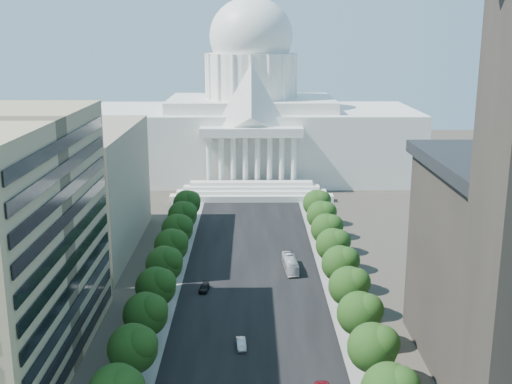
{
  "coord_description": "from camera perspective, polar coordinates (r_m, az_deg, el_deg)",
  "views": [
    {
      "loc": [
        -0.23,
        -51.66,
        52.11
      ],
      "look_at": [
        0.94,
        87.34,
        17.56
      ],
      "focal_mm": 45.0,
      "sensor_mm": 36.0,
      "label": 1
    }
  ],
  "objects": [
    {
      "name": "tree_r_e",
      "position": [
        121.87,
        8.41,
        -8.2
      ],
      "size": [
        7.79,
        7.6,
        9.97
      ],
      "color": "#33261C",
      "rests_on": "ground"
    },
    {
      "name": "tree_l_d",
      "position": [
        110.82,
        -9.65,
        -10.58
      ],
      "size": [
        7.79,
        7.6,
        9.97
      ],
      "color": "#33261C",
      "rests_on": "ground"
    },
    {
      "name": "sidewalk_right",
      "position": [
        152.16,
        6.85,
        -6.18
      ],
      "size": [
        8.0,
        260.0,
        0.02
      ],
      "primitive_type": "cube",
      "color": "gray",
      "rests_on": "ground"
    },
    {
      "name": "streetlight_d",
      "position": [
        145.68,
        7.51,
        -4.69
      ],
      "size": [
        2.61,
        0.44,
        9.0
      ],
      "color": "gray",
      "rests_on": "ground"
    },
    {
      "name": "capitol",
      "position": [
        238.72,
        -0.42,
        6.23
      ],
      "size": [
        120.0,
        56.0,
        73.0
      ],
      "color": "white",
      "rests_on": "ground"
    },
    {
      "name": "tree_r_j",
      "position": [
        178.41,
        5.51,
        -0.94
      ],
      "size": [
        7.79,
        7.6,
        9.97
      ],
      "color": "#33261C",
      "rests_on": "ground"
    },
    {
      "name": "car_silver",
      "position": [
        112.1,
        -1.32,
        -13.33
      ],
      "size": [
        1.91,
        4.49,
        1.44
      ],
      "primitive_type": "imported",
      "rotation": [
        0.0,
        0.0,
        0.09
      ],
      "color": "#B1B5B9",
      "rests_on": "ground"
    },
    {
      "name": "tree_l_e",
      "position": [
        121.71,
        -8.77,
        -8.25
      ],
      "size": [
        7.79,
        7.6,
        9.97
      ],
      "color": "#33261C",
      "rests_on": "ground"
    },
    {
      "name": "streetlight_c",
      "position": [
        122.54,
        9.11,
        -8.42
      ],
      "size": [
        2.61,
        0.44,
        9.0
      ],
      "color": "gray",
      "rests_on": "ground"
    },
    {
      "name": "sidewalk_left",
      "position": [
        152.1,
        -7.58,
        -6.21
      ],
      "size": [
        8.0,
        260.0,
        0.02
      ],
      "primitive_type": "cube",
      "color": "gray",
      "rests_on": "ground"
    },
    {
      "name": "tree_l_i",
      "position": [
        166.78,
        -6.47,
        -2.02
      ],
      "size": [
        7.79,
        7.6,
        9.97
      ],
      "color": "#33261C",
      "rests_on": "ground"
    },
    {
      "name": "tree_r_i",
      "position": [
        166.91,
        5.93,
        -2.0
      ],
      "size": [
        7.79,
        7.6,
        9.97
      ],
      "color": "#33261C",
      "rests_on": "ground"
    },
    {
      "name": "streetlight_e",
      "position": [
        169.35,
        6.37,
        -1.99
      ],
      "size": [
        2.61,
        0.44,
        9.0
      ],
      "color": "gray",
      "rests_on": "ground"
    },
    {
      "name": "road_asphalt",
      "position": [
        150.94,
        -0.37,
        -6.24
      ],
      "size": [
        30.0,
        260.0,
        0.01
      ],
      "primitive_type": "cube",
      "color": "black",
      "rests_on": "ground"
    },
    {
      "name": "tree_l_h",
      "position": [
        155.35,
        -6.91,
        -3.24
      ],
      "size": [
        7.79,
        7.6,
        9.97
      ],
      "color": "#33261C",
      "rests_on": "ground"
    },
    {
      "name": "tree_l_g",
      "position": [
        144.01,
        -7.43,
        -4.65
      ],
      "size": [
        7.79,
        7.6,
        9.97
      ],
      "color": "#33261C",
      "rests_on": "ground"
    },
    {
      "name": "tree_r_g",
      "position": [
        144.15,
        6.97,
        -4.62
      ],
      "size": [
        7.79,
        7.6,
        9.97
      ],
      "color": "#33261C",
      "rests_on": "ground"
    },
    {
      "name": "tree_r_f",
      "position": [
        132.94,
        7.62,
        -6.26
      ],
      "size": [
        7.79,
        7.6,
        9.97
      ],
      "color": "#33261C",
      "rests_on": "ground"
    },
    {
      "name": "tree_l_c",
      "position": [
        100.19,
        -10.74,
        -13.42
      ],
      "size": [
        7.79,
        7.6,
        9.97
      ],
      "color": "#33261C",
      "rests_on": "ground"
    },
    {
      "name": "tree_r_h",
      "position": [
        155.48,
        6.41,
        -3.21
      ],
      "size": [
        7.79,
        7.6,
        9.97
      ],
      "color": "#33261C",
      "rests_on": "ground"
    },
    {
      "name": "tree_r_d",
      "position": [
        111.01,
        9.35,
        -10.53
      ],
      "size": [
        7.79,
        7.6,
        9.97
      ],
      "color": "#33261C",
      "rests_on": "ground"
    },
    {
      "name": "streetlight_f",
      "position": [
        193.36,
        5.51,
        0.04
      ],
      "size": [
        2.61,
        0.44,
        9.0
      ],
      "color": "gray",
      "rests_on": "ground"
    },
    {
      "name": "tree_l_f",
      "position": [
        132.78,
        -8.04,
        -6.3
      ],
      "size": [
        7.79,
        7.6,
        9.97
      ],
      "color": "#33261C",
      "rests_on": "ground"
    },
    {
      "name": "tree_l_j",
      "position": [
        178.29,
        -6.08,
        -0.96
      ],
      "size": [
        7.79,
        7.6,
        9.97
      ],
      "color": "#33261C",
      "rests_on": "ground"
    },
    {
      "name": "office_block_left_far",
      "position": [
        163.28,
        -17.48,
        0.16
      ],
      "size": [
        38.0,
        52.0,
        30.0
      ],
      "primitive_type": "cube",
      "color": "gray",
      "rests_on": "ground"
    },
    {
      "name": "tree_r_c",
      "position": [
        100.39,
        10.52,
        -13.35
      ],
      "size": [
        7.79,
        7.6,
        9.97
      ],
      "color": "#33261C",
      "rests_on": "ground"
    },
    {
      "name": "car_dark_b",
      "position": [
        135.03,
        -4.63,
        -8.49
      ],
      "size": [
        2.31,
        4.71,
        1.32
      ],
      "primitive_type": "imported",
      "rotation": [
        0.0,
        0.0,
        -0.1
      ],
      "color": "black",
      "rests_on": "ground"
    },
    {
      "name": "streetlight_b",
      "position": [
        100.29,
        11.5,
        -13.83
      ],
      "size": [
        2.61,
        0.44,
        9.0
      ],
      "color": "gray",
      "rests_on": "ground"
    },
    {
      "name": "city_bus",
      "position": [
        145.71,
        3.07,
        -6.38
      ],
      "size": [
        3.32,
        11.01,
        3.02
      ],
      "primitive_type": "imported",
      "rotation": [
        0.0,
        0.0,
        0.07
      ],
      "color": "silver",
      "rests_on": "ground"
    }
  ]
}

